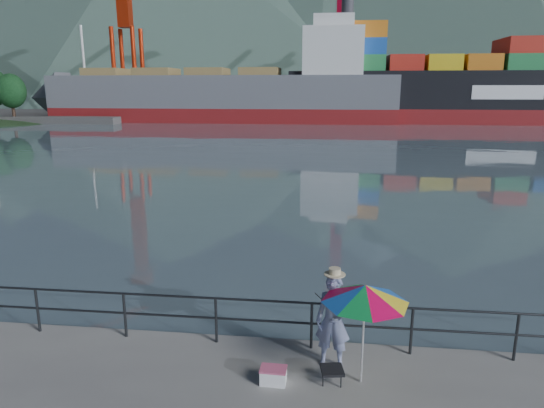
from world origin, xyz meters
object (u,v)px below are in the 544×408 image
Objects in this scene: cooler_bag at (273,376)px; fisherman at (333,321)px; container_ship at (508,83)px; beach_umbrella at (365,294)px; bulk_carrier at (234,95)px.

fisherman is at bearing 35.48° from cooler_bag.
container_ship is at bearing 70.65° from cooler_bag.
fisherman is at bearing 137.29° from beach_umbrella.
beach_umbrella is 4.11× the size of cooler_bag.
cooler_bag is (-1.06, -0.71, -0.79)m from fisherman.
cooler_bag is at bearing -172.01° from beach_umbrella.
container_ship is (26.92, 72.23, 4.87)m from fisherman.
beach_umbrella reaches higher than fisherman.
beach_umbrella is at bearing -109.95° from container_ship.
cooler_bag is 0.01× the size of bulk_carrier.
container_ship is (42.51, 2.15, 1.73)m from bulk_carrier.
container_ship reaches higher than cooler_bag.
beach_umbrella is at bearing -77.13° from bulk_carrier.
fisherman is 77.23m from container_ship.
container_ship reaches higher than bulk_carrier.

